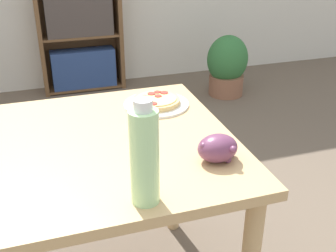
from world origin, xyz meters
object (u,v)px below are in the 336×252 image
object	(u,v)px
drink_bottle	(144,156)
bookshelf	(78,13)
grape_bunch	(218,148)
salt_shaker	(134,125)
pizza_on_plate	(156,102)
potted_plant_floor	(227,66)

from	to	relation	value
drink_bottle	bookshelf	size ratio (longest dim) A/B	0.20
grape_bunch	bookshelf	xyz separation A→B (m)	(-0.09, 2.78, -0.10)
bookshelf	salt_shaker	bearing A→B (deg)	-92.48
salt_shaker	bookshelf	xyz separation A→B (m)	(0.11, 2.52, -0.09)
pizza_on_plate	salt_shaker	distance (m)	0.26
drink_bottle	potted_plant_floor	size ratio (longest dim) A/B	0.54
grape_bunch	bookshelf	world-z (taller)	bookshelf
grape_bunch	drink_bottle	bearing A→B (deg)	-153.55
grape_bunch	salt_shaker	xyz separation A→B (m)	(-0.20, 0.26, -0.01)
salt_shaker	potted_plant_floor	size ratio (longest dim) A/B	0.12
pizza_on_plate	potted_plant_floor	size ratio (longest dim) A/B	0.48
drink_bottle	grape_bunch	bearing A→B (deg)	26.45
grape_bunch	potted_plant_floor	xyz separation A→B (m)	(1.11, 2.23, -0.54)
pizza_on_plate	potted_plant_floor	bearing A→B (deg)	56.32
potted_plant_floor	pizza_on_plate	bearing A→B (deg)	-123.68
drink_bottle	bookshelf	xyz separation A→B (m)	(0.17, 2.91, -0.20)
pizza_on_plate	bookshelf	world-z (taller)	bookshelf
grape_bunch	bookshelf	distance (m)	2.78
drink_bottle	potted_plant_floor	xyz separation A→B (m)	(1.38, 2.37, -0.64)
drink_bottle	salt_shaker	distance (m)	0.41
drink_bottle	pizza_on_plate	bearing A→B (deg)	71.00
grape_bunch	potted_plant_floor	world-z (taller)	grape_bunch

